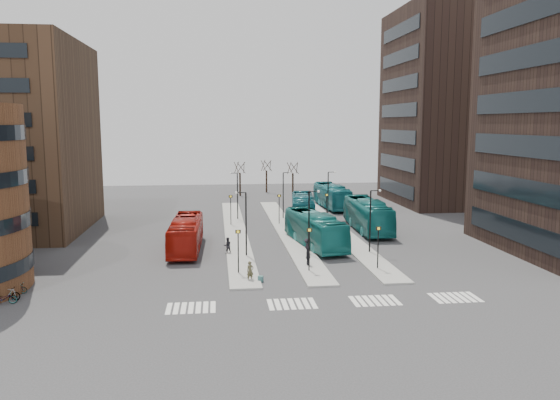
{
  "coord_description": "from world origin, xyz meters",
  "views": [
    {
      "loc": [
        -6.14,
        -32.51,
        12.6
      ],
      "look_at": [
        0.14,
        20.74,
        5.0
      ],
      "focal_mm": 35.0,
      "sensor_mm": 36.0,
      "label": 1
    }
  ],
  "objects": [
    {
      "name": "suitcase",
      "position": [
        -2.74,
        9.59,
        0.24
      ],
      "size": [
        0.48,
        0.44,
        0.49
      ],
      "primitive_type": "cube",
      "rotation": [
        0.0,
        0.0,
        -0.39
      ],
      "color": "navy",
      "rests_on": "ground"
    },
    {
      "name": "teal_bus_d",
      "position": [
        11.05,
        46.89,
        1.74
      ],
      "size": [
        3.44,
        12.59,
        3.48
      ],
      "primitive_type": "imported",
      "rotation": [
        0.0,
        0.0,
        0.04
      ],
      "color": "#166971",
      "rests_on": "ground"
    },
    {
      "name": "island_left",
      "position": [
        -4.0,
        30.0,
        0.07
      ],
      "size": [
        2.5,
        45.0,
        0.15
      ],
      "primitive_type": "cube",
      "color": "gray",
      "rests_on": "ground"
    },
    {
      "name": "commuter_c",
      "position": [
        2.42,
        18.29,
        0.77
      ],
      "size": [
        0.58,
        1.01,
        1.55
      ],
      "primitive_type": "imported",
      "rotation": [
        0.0,
        0.0,
        4.72
      ],
      "color": "black",
      "rests_on": "ground"
    },
    {
      "name": "bicycle_mid",
      "position": [
        -21.0,
        7.13,
        0.5
      ],
      "size": [
        1.73,
        0.74,
        1.0
      ],
      "primitive_type": "imported",
      "rotation": [
        0.0,
        0.0,
        1.41
      ],
      "color": "gray",
      "rests_on": "ground"
    },
    {
      "name": "commuter_a",
      "position": [
        -5.16,
        19.39,
        0.81
      ],
      "size": [
        0.91,
        0.78,
        1.62
      ],
      "primitive_type": "imported",
      "rotation": [
        0.0,
        0.0,
        3.37
      ],
      "color": "black",
      "rests_on": "ground"
    },
    {
      "name": "red_bus",
      "position": [
        -9.2,
        21.41,
        1.64
      ],
      "size": [
        3.09,
        11.88,
        3.29
      ],
      "primitive_type": "imported",
      "rotation": [
        0.0,
        0.0,
        -0.03
      ],
      "color": "#A1150C",
      "rests_on": "ground"
    },
    {
      "name": "island_mid",
      "position": [
        2.0,
        30.0,
        0.07
      ],
      "size": [
        2.5,
        45.0,
        0.15
      ],
      "primitive_type": "cube",
      "color": "gray",
      "rests_on": "ground"
    },
    {
      "name": "ground",
      "position": [
        0.0,
        0.0,
        0.0
      ],
      "size": [
        160.0,
        160.0,
        0.0
      ],
      "primitive_type": "plane",
      "color": "#303033",
      "rests_on": "ground"
    },
    {
      "name": "tower_far",
      "position": [
        31.98,
        50.0,
        15.0
      ],
      "size": [
        20.12,
        20.0,
        30.0
      ],
      "color": "black",
      "rests_on": "ground"
    },
    {
      "name": "lamp_posts",
      "position": [
        2.64,
        28.0,
        3.58
      ],
      "size": [
        14.04,
        20.24,
        6.12
      ],
      "color": "black",
      "rests_on": "ground"
    },
    {
      "name": "commuter_b",
      "position": [
        1.83,
        13.76,
        0.89
      ],
      "size": [
        0.52,
        1.08,
        1.79
      ],
      "primitive_type": "imported",
      "rotation": [
        0.0,
        0.0,
        1.65
      ],
      "color": "black",
      "rests_on": "ground"
    },
    {
      "name": "island_right",
      "position": [
        8.0,
        30.0,
        0.07
      ],
      "size": [
        2.5,
        45.0,
        0.15
      ],
      "primitive_type": "cube",
      "color": "gray",
      "rests_on": "ground"
    },
    {
      "name": "bare_trees",
      "position": [
        2.67,
        62.67,
        2.72
      ],
      "size": [
        10.97,
        8.14,
        5.9
      ],
      "color": "black",
      "rests_on": "ground"
    },
    {
      "name": "sign_poles",
      "position": [
        1.6,
        23.0,
        2.41
      ],
      "size": [
        12.45,
        22.12,
        3.65
      ],
      "color": "black",
      "rests_on": "ground"
    },
    {
      "name": "bicycle_near",
      "position": [
        -21.0,
        6.17,
        0.46
      ],
      "size": [
        1.83,
        1.18,
        0.91
      ],
      "primitive_type": "imported",
      "rotation": [
        0.0,
        0.0,
        1.94
      ],
      "color": "gray",
      "rests_on": "ground"
    },
    {
      "name": "teal_bus_c",
      "position": [
        11.54,
        29.2,
        1.84
      ],
      "size": [
        3.52,
        13.3,
        3.68
      ],
      "primitive_type": "imported",
      "rotation": [
        0.0,
        0.0,
        -0.03
      ],
      "color": "#156A69",
      "rests_on": "ground"
    },
    {
      "name": "crosswalk_stripes",
      "position": [
        1.75,
        4.0,
        0.01
      ],
      "size": [
        22.35,
        2.4,
        0.01
      ],
      "color": "silver",
      "rests_on": "ground"
    },
    {
      "name": "bicycle_far",
      "position": [
        -21.0,
        8.71,
        0.4
      ],
      "size": [
        1.56,
        0.68,
        0.8
      ],
      "primitive_type": "imported",
      "rotation": [
        0.0,
        0.0,
        1.47
      ],
      "color": "gray",
      "rests_on": "ground"
    },
    {
      "name": "teal_bus_b",
      "position": [
        5.12,
        37.35,
        1.64
      ],
      "size": [
        4.34,
        12.07,
        3.29
      ],
      "primitive_type": "imported",
      "rotation": [
        0.0,
        0.0,
        -0.14
      ],
      "color": "#15606C",
      "rests_on": "ground"
    },
    {
      "name": "traveller",
      "position": [
        -3.54,
        9.94,
        0.81
      ],
      "size": [
        0.69,
        0.56,
        1.62
      ],
      "primitive_type": "imported",
      "rotation": [
        0.0,
        0.0,
        0.33
      ],
      "color": "#4A462C",
      "rests_on": "ground"
    },
    {
      "name": "teal_bus_a",
      "position": [
        3.89,
        21.87,
        1.72
      ],
      "size": [
        4.82,
        12.67,
        3.45
      ],
      "primitive_type": "imported",
      "rotation": [
        0.0,
        0.0,
        0.16
      ],
      "color": "#166E6A",
      "rests_on": "ground"
    }
  ]
}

